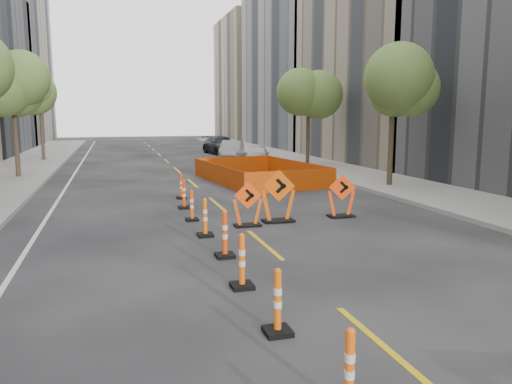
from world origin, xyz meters
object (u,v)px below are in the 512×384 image
object	(u,v)px
channelizer_3	(242,261)
channelizer_8	(181,186)
channelizer_7	(184,194)
channelizer_6	(192,205)
channelizer_1	(350,370)
channelizer_2	(278,301)
chevron_sign_right	(342,196)
parked_car_near	(257,155)
parked_car_far	(221,145)
chevron_sign_left	(248,204)
chevron_sign_center	(278,196)
channelizer_5	(205,217)
channelizer_4	(225,234)
parked_car_mid	(232,150)

from	to	relation	value
channelizer_3	channelizer_8	distance (m)	10.65
channelizer_7	channelizer_8	distance (m)	2.14
channelizer_7	channelizer_6	bearing A→B (deg)	-91.30
channelizer_1	channelizer_2	bearing A→B (deg)	93.57
chevron_sign_right	parked_car_near	size ratio (longest dim) A/B	0.36
channelizer_6	parked_car_far	xyz separation A→B (m)	(6.47, 26.08, 0.24)
channelizer_8	chevron_sign_left	size ratio (longest dim) A/B	0.74
channelizer_1	channelizer_7	xyz separation A→B (m)	(-0.09, 12.78, 0.03)
chevron_sign_left	chevron_sign_center	world-z (taller)	chevron_sign_center
channelizer_2	chevron_sign_center	size ratio (longest dim) A/B	0.64
channelizer_7	chevron_sign_center	xyz separation A→B (m)	(2.51, -3.05, 0.29)
channelizer_8	channelizer_3	bearing A→B (deg)	-91.29
chevron_sign_center	parked_car_far	distance (m)	27.28
channelizer_7	chevron_sign_center	distance (m)	3.96
channelizer_1	parked_car_near	distance (m)	27.64
channelizer_2	channelizer_6	world-z (taller)	channelizer_2
channelizer_3	channelizer_5	world-z (taller)	channelizer_3
channelizer_1	chevron_sign_left	bearing A→B (deg)	81.84
channelizer_7	chevron_sign_center	size ratio (longest dim) A/B	0.65
channelizer_1	parked_car_far	bearing A→B (deg)	80.21
chevron_sign_center	parked_car_near	distance (m)	17.61
channelizer_3	channelizer_4	distance (m)	2.13
channelizer_1	channelizer_7	distance (m)	12.78
channelizer_6	channelizer_7	size ratio (longest dim) A/B	0.94
channelizer_6	parked_car_far	size ratio (longest dim) A/B	0.20
channelizer_3	parked_car_far	xyz separation A→B (m)	(6.48, 32.47, 0.19)
channelizer_8	parked_car_mid	size ratio (longest dim) A/B	0.24
channelizer_2	channelizer_5	world-z (taller)	channelizer_5
channelizer_2	channelizer_6	xyz separation A→B (m)	(-0.00, 8.52, -0.03)
channelizer_5	channelizer_8	bearing A→B (deg)	88.29
channelizer_6	chevron_sign_center	xyz separation A→B (m)	(2.56, -0.92, 0.32)
channelizer_4	channelizer_7	distance (m)	6.39
channelizer_3	chevron_sign_center	world-z (taller)	chevron_sign_center
chevron_sign_center	parked_car_far	world-z (taller)	chevron_sign_center
channelizer_5	chevron_sign_left	distance (m)	1.70
parked_car_far	channelizer_3	bearing A→B (deg)	-109.86
channelizer_3	channelizer_7	world-z (taller)	channelizer_3
channelizer_7	channelizer_4	bearing A→B (deg)	-89.34
channelizer_1	channelizer_4	world-z (taller)	channelizer_4
parked_car_near	parked_car_mid	size ratio (longest dim) A/B	0.93
channelizer_1	chevron_sign_right	bearing A→B (deg)	64.87
channelizer_1	channelizer_6	size ratio (longest dim) A/B	1.01
channelizer_3	channelizer_6	bearing A→B (deg)	89.90
parked_car_far	channelizer_2	bearing A→B (deg)	-109.16
channelizer_4	channelizer_5	bearing A→B (deg)	92.25
parked_car_far	channelizer_1	bearing A→B (deg)	-108.36
channelizer_5	channelizer_7	size ratio (longest dim) A/B	1.02
channelizer_5	chevron_sign_right	world-z (taller)	chevron_sign_right
channelizer_6	parked_car_near	size ratio (longest dim) A/B	0.25
channelizer_8	channelizer_2	bearing A→B (deg)	-91.02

